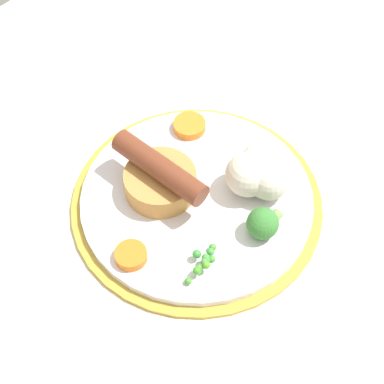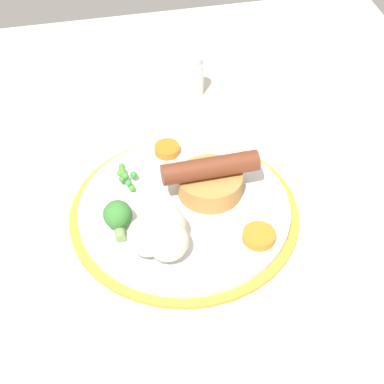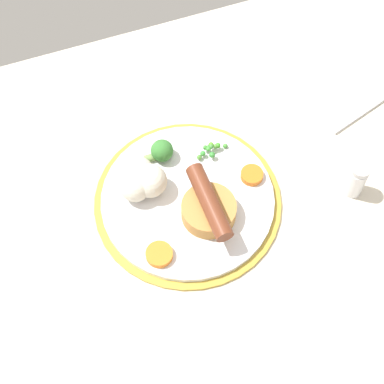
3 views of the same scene
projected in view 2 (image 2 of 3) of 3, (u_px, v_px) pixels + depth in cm
name	position (u px, v px, depth cm)	size (l,w,h in cm)	color
dining_table	(229.00, 249.00, 77.28)	(110.00, 80.00, 3.00)	beige
dinner_plate	(184.00, 212.00, 78.80)	(28.23, 28.23, 1.40)	#B79333
sausage_pudding	(210.00, 179.00, 78.55)	(8.06, 11.95, 5.37)	#BC8442
pea_pile	(125.00, 175.00, 80.75)	(5.34, 2.52, 1.70)	green
broccoli_floret_near	(118.00, 216.00, 74.89)	(4.61, 3.47, 3.47)	#387A33
cauliflower_floret	(160.00, 233.00, 71.91)	(7.25, 6.93, 5.07)	beige
carrot_slice_1	(259.00, 236.00, 74.17)	(3.89, 3.89, 1.04)	orange
carrot_slice_4	(167.00, 149.00, 85.01)	(3.41, 3.41, 1.06)	orange
fork	(97.00, 65.00, 102.07)	(18.00, 1.60, 0.60)	silver
salt_shaker	(194.00, 76.00, 94.71)	(2.84, 2.84, 6.58)	silver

